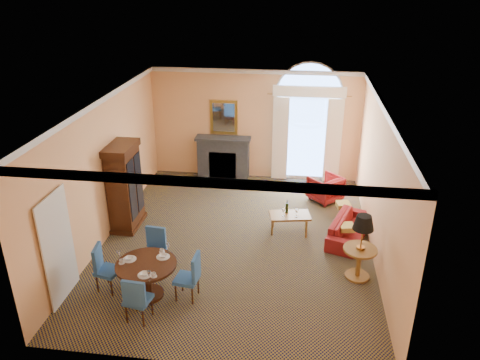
# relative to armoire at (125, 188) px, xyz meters

# --- Properties ---
(ground) EXTENTS (7.50, 7.50, 0.00)m
(ground) POSITION_rel_armoire_xyz_m (2.72, -0.37, -1.00)
(ground) COLOR #111236
(ground) RESTS_ON ground
(room_envelope) EXTENTS (6.04, 7.52, 3.45)m
(room_envelope) POSITION_rel_armoire_xyz_m (2.69, 0.30, 1.51)
(room_envelope) COLOR #FEB979
(room_envelope) RESTS_ON ground
(armoire) EXTENTS (0.60, 1.06, 2.07)m
(armoire) POSITION_rel_armoire_xyz_m (0.00, 0.00, 0.00)
(armoire) COLOR black
(armoire) RESTS_ON ground
(dining_table) EXTENTS (1.14, 1.14, 0.92)m
(dining_table) POSITION_rel_armoire_xyz_m (1.32, -2.56, -0.47)
(dining_table) COLOR black
(dining_table) RESTS_ON ground
(dining_chair_north) EXTENTS (0.46, 0.47, 0.94)m
(dining_chair_north) POSITION_rel_armoire_xyz_m (1.23, -1.69, -0.47)
(dining_chair_north) COLOR #24518E
(dining_chair_north) RESTS_ON ground
(dining_chair_south) EXTENTS (0.49, 0.49, 0.94)m
(dining_chair_south) POSITION_rel_armoire_xyz_m (1.38, -3.31, -0.47)
(dining_chair_south) COLOR #24518E
(dining_chair_south) RESTS_ON ground
(dining_chair_east) EXTENTS (0.47, 0.47, 0.94)m
(dining_chair_east) POSITION_rel_armoire_xyz_m (2.16, -2.51, -0.47)
(dining_chair_east) COLOR #24518E
(dining_chair_east) RESTS_ON ground
(dining_chair_west) EXTENTS (0.50, 0.50, 0.94)m
(dining_chair_west) POSITION_rel_armoire_xyz_m (0.43, -2.46, -0.47)
(dining_chair_west) COLOR #24518E
(dining_chair_west) RESTS_ON ground
(sofa) EXTENTS (1.19, 1.85, 0.50)m
(sofa) POSITION_rel_armoire_xyz_m (5.27, 0.09, -0.75)
(sofa) COLOR maroon
(sofa) RESTS_ON ground
(armchair) EXTENTS (1.06, 1.06, 0.69)m
(armchair) POSITION_rel_armoire_xyz_m (4.77, 2.00, -0.65)
(armchair) COLOR maroon
(armchair) RESTS_ON ground
(coffee_table) EXTENTS (1.01, 0.68, 0.79)m
(coffee_table) POSITION_rel_armoire_xyz_m (3.89, 0.16, -0.56)
(coffee_table) COLOR olive
(coffee_table) RESTS_ON ground
(side_table) EXTENTS (0.67, 0.67, 1.37)m
(side_table) POSITION_rel_armoire_xyz_m (5.32, -1.43, -0.12)
(side_table) COLOR olive
(side_table) RESTS_ON ground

